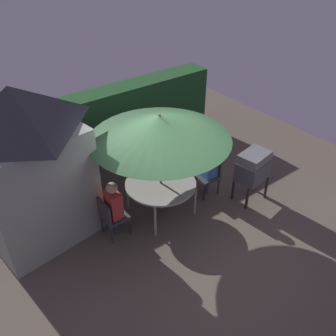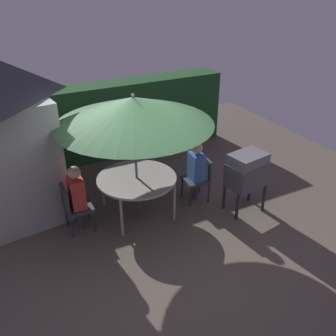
{
  "view_description": "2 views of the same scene",
  "coord_description": "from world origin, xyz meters",
  "px_view_note": "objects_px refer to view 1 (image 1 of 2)",
  "views": [
    {
      "loc": [
        -3.55,
        -4.06,
        5.24
      ],
      "look_at": [
        -0.03,
        0.57,
        1.23
      ],
      "focal_mm": 38.67,
      "sensor_mm": 36.0,
      "label": 1
    },
    {
      "loc": [
        -2.22,
        -4.7,
        4.11
      ],
      "look_at": [
        0.19,
        -0.0,
        1.27
      ],
      "focal_mm": 39.25,
      "sensor_mm": 36.0,
      "label": 2
    }
  ],
  "objects_px": {
    "person_in_blue": "(208,164)",
    "patio_table": "(161,185)",
    "patio_umbrella": "(160,127)",
    "bbq_grill": "(253,167)",
    "chair_far_side": "(210,173)",
    "garden_shed": "(28,166)",
    "person_in_red": "(113,203)",
    "chair_near_shed": "(111,215)"
  },
  "relations": [
    {
      "from": "bbq_grill",
      "to": "person_in_blue",
      "type": "relative_size",
      "value": 0.95
    },
    {
      "from": "patio_table",
      "to": "chair_near_shed",
      "type": "distance_m",
      "value": 1.21
    },
    {
      "from": "person_in_red",
      "to": "patio_umbrella",
      "type": "bearing_deg",
      "value": -0.43
    },
    {
      "from": "garden_shed",
      "to": "person_in_red",
      "type": "xyz_separation_m",
      "value": [
        1.12,
        -0.99,
        -0.8
      ]
    },
    {
      "from": "bbq_grill",
      "to": "garden_shed",
      "type": "bearing_deg",
      "value": 155.79
    },
    {
      "from": "bbq_grill",
      "to": "chair_near_shed",
      "type": "xyz_separation_m",
      "value": [
        -3.05,
        0.85,
        -0.33
      ]
    },
    {
      "from": "patio_table",
      "to": "bbq_grill",
      "type": "xyz_separation_m",
      "value": [
        1.85,
        -0.84,
        0.13
      ]
    },
    {
      "from": "bbq_grill",
      "to": "chair_far_side",
      "type": "height_order",
      "value": "bbq_grill"
    },
    {
      "from": "chair_near_shed",
      "to": "person_in_blue",
      "type": "relative_size",
      "value": 0.71
    },
    {
      "from": "chair_far_side",
      "to": "person_in_red",
      "type": "bearing_deg",
      "value": 177.25
    },
    {
      "from": "person_in_blue",
      "to": "patio_table",
      "type": "bearing_deg",
      "value": 175.27
    },
    {
      "from": "patio_table",
      "to": "patio_umbrella",
      "type": "xyz_separation_m",
      "value": [
        0.0,
        -0.0,
        1.34
      ]
    },
    {
      "from": "bbq_grill",
      "to": "chair_far_side",
      "type": "xyz_separation_m",
      "value": [
        -0.56,
        0.73,
        -0.33
      ]
    },
    {
      "from": "patio_umbrella",
      "to": "chair_near_shed",
      "type": "bearing_deg",
      "value": 179.57
    },
    {
      "from": "bbq_grill",
      "to": "patio_table",
      "type": "bearing_deg",
      "value": 155.64
    },
    {
      "from": "garden_shed",
      "to": "person_in_red",
      "type": "bearing_deg",
      "value": -41.45
    },
    {
      "from": "garden_shed",
      "to": "patio_table",
      "type": "xyz_separation_m",
      "value": [
        2.23,
        -1.0,
        -0.86
      ]
    },
    {
      "from": "garden_shed",
      "to": "patio_umbrella",
      "type": "bearing_deg",
      "value": -24.09
    },
    {
      "from": "chair_far_side",
      "to": "person_in_blue",
      "type": "height_order",
      "value": "person_in_blue"
    },
    {
      "from": "garden_shed",
      "to": "chair_near_shed",
      "type": "height_order",
      "value": "garden_shed"
    },
    {
      "from": "patio_umbrella",
      "to": "chair_far_side",
      "type": "distance_m",
      "value": 2.01
    },
    {
      "from": "garden_shed",
      "to": "patio_table",
      "type": "distance_m",
      "value": 2.59
    },
    {
      "from": "bbq_grill",
      "to": "chair_near_shed",
      "type": "height_order",
      "value": "bbq_grill"
    },
    {
      "from": "patio_table",
      "to": "person_in_red",
      "type": "relative_size",
      "value": 1.17
    },
    {
      "from": "garden_shed",
      "to": "patio_table",
      "type": "relative_size",
      "value": 2.1
    },
    {
      "from": "patio_umbrella",
      "to": "patio_table",
      "type": "bearing_deg",
      "value": 90.0
    },
    {
      "from": "patio_umbrella",
      "to": "person_in_red",
      "type": "xyz_separation_m",
      "value": [
        -1.11,
        0.01,
        -1.27
      ]
    },
    {
      "from": "chair_far_side",
      "to": "garden_shed",
      "type": "bearing_deg",
      "value": 162.61
    },
    {
      "from": "bbq_grill",
      "to": "person_in_red",
      "type": "relative_size",
      "value": 0.95
    },
    {
      "from": "bbq_grill",
      "to": "person_in_red",
      "type": "distance_m",
      "value": 3.09
    },
    {
      "from": "chair_near_shed",
      "to": "person_in_red",
      "type": "distance_m",
      "value": 0.28
    },
    {
      "from": "patio_umbrella",
      "to": "bbq_grill",
      "type": "xyz_separation_m",
      "value": [
        1.85,
        -0.84,
        -1.21
      ]
    },
    {
      "from": "garden_shed",
      "to": "person_in_blue",
      "type": "bearing_deg",
      "value": -17.69
    },
    {
      "from": "patio_umbrella",
      "to": "person_in_red",
      "type": "bearing_deg",
      "value": 179.57
    },
    {
      "from": "garden_shed",
      "to": "person_in_red",
      "type": "distance_m",
      "value": 1.69
    },
    {
      "from": "bbq_grill",
      "to": "chair_near_shed",
      "type": "relative_size",
      "value": 1.33
    },
    {
      "from": "bbq_grill",
      "to": "person_in_red",
      "type": "height_order",
      "value": "person_in_red"
    },
    {
      "from": "patio_umbrella",
      "to": "person_in_blue",
      "type": "bearing_deg",
      "value": -4.73
    },
    {
      "from": "patio_umbrella",
      "to": "chair_near_shed",
      "type": "relative_size",
      "value": 3.03
    },
    {
      "from": "person_in_red",
      "to": "chair_near_shed",
      "type": "bearing_deg",
      "value": 179.57
    },
    {
      "from": "patio_umbrella",
      "to": "chair_near_shed",
      "type": "distance_m",
      "value": 1.95
    },
    {
      "from": "person_in_blue",
      "to": "chair_near_shed",
      "type": "bearing_deg",
      "value": 177.4
    }
  ]
}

